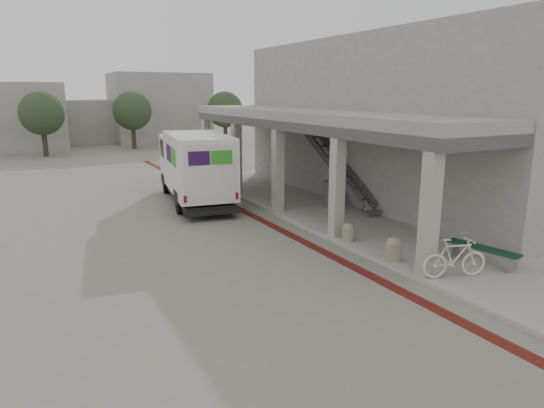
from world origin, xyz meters
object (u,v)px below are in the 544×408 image
utility_cabinet (333,194)px  bench (482,252)px  bicycle_cream (455,258)px  fedex_truck (195,166)px

utility_cabinet → bench: bearing=-104.3°
bench → bicycle_cream: size_ratio=1.18×
utility_cabinet → fedex_truck: bearing=125.1°
utility_cabinet → bicycle_cream: size_ratio=0.62×
utility_cabinet → bicycle_cream: (-1.70, -7.83, -0.02)m
fedex_truck → utility_cabinet: (4.46, -4.03, -0.96)m
fedex_truck → bicycle_cream: (2.76, -11.86, -0.98)m
fedex_truck → bench: (4.27, -11.49, -1.16)m
fedex_truck → bicycle_cream: bearing=-68.1°
bench → utility_cabinet: utility_cabinet is taller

